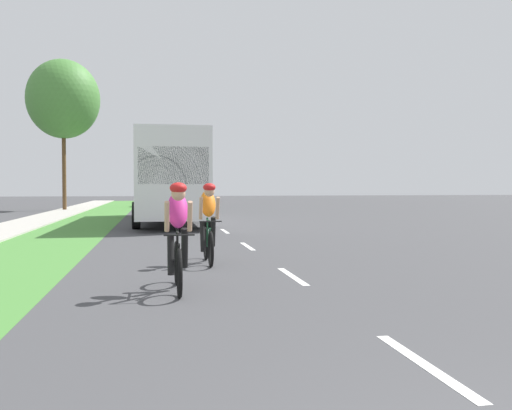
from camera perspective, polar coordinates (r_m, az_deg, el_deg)
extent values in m
plane|color=#424244|center=(21.52, -4.21, -2.07)|extent=(120.00, 120.00, 0.00)
cube|color=#478438|center=(21.59, -17.77, -2.14)|extent=(2.60, 70.00, 0.01)
cube|color=#B2ADA3|center=(22.01, -23.67, -2.13)|extent=(1.97, 70.00, 0.10)
cube|color=white|center=(5.13, 16.97, -15.43)|extent=(0.12, 1.80, 0.01)
cube|color=white|center=(9.42, 3.77, -7.34)|extent=(0.12, 1.80, 0.01)
cube|color=white|center=(13.95, -0.89, -4.28)|extent=(0.12, 1.80, 0.01)
cube|color=white|center=(18.55, -3.23, -2.71)|extent=(0.12, 1.80, 0.01)
cube|color=white|center=(23.18, -4.64, -1.77)|extent=(0.12, 1.80, 0.01)
cube|color=white|center=(27.81, -5.58, -1.14)|extent=(0.12, 1.80, 0.01)
cube|color=white|center=(32.46, -6.25, -0.69)|extent=(0.12, 1.80, 0.01)
cube|color=white|center=(37.11, -6.75, -0.35)|extent=(0.12, 1.80, 0.01)
cube|color=white|center=(41.77, -7.14, -0.09)|extent=(0.12, 1.80, 0.01)
cube|color=white|center=(46.43, -7.45, 0.12)|extent=(0.12, 1.80, 0.01)
cube|color=white|center=(51.09, -7.70, 0.29)|extent=(0.12, 1.80, 0.01)
torus|color=black|center=(8.68, -8.19, -5.91)|extent=(0.06, 0.68, 0.68)
torus|color=black|center=(7.65, -7.90, -6.99)|extent=(0.06, 0.68, 0.68)
cylinder|color=black|center=(8.04, -8.03, -5.25)|extent=(0.04, 0.59, 0.43)
cylinder|color=black|center=(8.30, -8.11, -4.32)|extent=(0.04, 0.04, 0.55)
cylinder|color=black|center=(8.05, -8.06, -2.88)|extent=(0.03, 0.55, 0.03)
cylinder|color=black|center=(7.60, -7.93, -3.09)|extent=(0.42, 0.02, 0.02)
ellipsoid|color=#CC2D8C|center=(8.10, -8.09, -0.51)|extent=(0.30, 0.54, 0.63)
sphere|color=tan|center=(7.81, -8.02, 1.16)|extent=(0.20, 0.20, 0.20)
ellipsoid|color=red|center=(7.81, -8.02, 1.75)|extent=(0.24, 0.28, 0.16)
cylinder|color=tan|center=(7.82, -9.18, -1.19)|extent=(0.07, 0.26, 0.45)
cylinder|color=tan|center=(7.83, -6.84, -1.17)|extent=(0.07, 0.26, 0.45)
cylinder|color=black|center=(8.23, -8.78, -5.08)|extent=(0.10, 0.30, 0.60)
cylinder|color=black|center=(8.18, -7.37, -4.42)|extent=(0.10, 0.25, 0.61)
torus|color=black|center=(11.45, -5.19, -3.97)|extent=(0.06, 0.68, 0.68)
torus|color=black|center=(10.42, -4.69, -4.57)|extent=(0.06, 0.68, 0.68)
cylinder|color=#194C2D|center=(10.82, -4.91, -3.37)|extent=(0.04, 0.59, 0.43)
cylinder|color=#194C2D|center=(11.09, -5.04, -2.72)|extent=(0.04, 0.04, 0.55)
cylinder|color=#194C2D|center=(10.84, -4.94, -1.60)|extent=(0.03, 0.55, 0.03)
cylinder|color=black|center=(10.39, -4.71, -1.70)|extent=(0.42, 0.02, 0.02)
ellipsoid|color=orange|center=(10.90, -4.98, 0.15)|extent=(0.30, 0.54, 0.63)
sphere|color=tan|center=(10.61, -4.84, 1.40)|extent=(0.20, 0.20, 0.20)
ellipsoid|color=red|center=(10.61, -4.84, 1.83)|extent=(0.24, 0.28, 0.16)
cylinder|color=tan|center=(10.61, -5.70, -0.34)|extent=(0.07, 0.26, 0.45)
cylinder|color=tan|center=(10.64, -3.98, -0.32)|extent=(0.07, 0.26, 0.45)
cylinder|color=black|center=(11.01, -5.52, -3.27)|extent=(0.10, 0.30, 0.60)
cylinder|color=black|center=(10.97, -4.46, -2.77)|extent=(0.10, 0.25, 0.61)
cube|color=silver|center=(23.66, -8.92, 2.96)|extent=(2.50, 11.60, 3.10)
cube|color=#1E2833|center=(23.67, -8.93, 3.93)|extent=(2.52, 10.67, 0.64)
cube|color=#1E2833|center=(17.90, -8.50, 4.07)|extent=(2.25, 0.06, 1.20)
cylinder|color=black|center=(19.92, -12.24, -1.05)|extent=(0.28, 0.96, 0.96)
cylinder|color=black|center=(19.99, -5.06, -1.01)|extent=(0.28, 0.96, 0.96)
cylinder|color=black|center=(26.87, -11.72, -0.27)|extent=(0.28, 0.96, 0.96)
cylinder|color=black|center=(26.92, -6.40, -0.23)|extent=(0.28, 0.96, 0.96)
cube|color=#194C2D|center=(41.76, -9.84, 0.88)|extent=(1.96, 5.10, 0.76)
cube|color=#194C2D|center=(40.99, -9.84, 1.70)|extent=(1.80, 1.78, 0.64)
cube|color=#1E2833|center=(40.28, -9.83, 1.66)|extent=(1.67, 0.08, 0.52)
cube|color=#194C2D|center=(42.78, -11.06, 1.30)|extent=(0.08, 2.81, 0.40)
cube|color=#194C2D|center=(42.79, -8.64, 1.31)|extent=(0.08, 2.81, 0.40)
cube|color=#194C2D|center=(44.27, -9.86, 1.33)|extent=(1.80, 0.08, 0.40)
cylinder|color=black|center=(40.25, -11.21, 0.34)|extent=(0.26, 0.76, 0.76)
cylinder|color=black|center=(40.26, -8.42, 0.36)|extent=(0.26, 0.76, 0.76)
cylinder|color=black|center=(43.30, -11.15, 0.46)|extent=(0.26, 0.76, 0.76)
cylinder|color=black|center=(43.32, -8.55, 0.48)|extent=(0.26, 0.76, 0.76)
cube|color=red|center=(51.73, -9.45, 1.20)|extent=(1.90, 4.70, 1.00)
cube|color=red|center=(51.92, -9.46, 1.99)|extent=(1.71, 2.91, 0.52)
cube|color=#1E2833|center=(50.66, -9.44, 1.86)|extent=(1.56, 0.08, 0.44)
cylinder|color=black|center=(50.32, -10.51, 0.66)|extent=(0.25, 0.72, 0.72)
cylinder|color=black|center=(50.35, -8.34, 0.67)|extent=(0.25, 0.72, 0.72)
cylinder|color=black|center=(53.14, -10.49, 0.73)|extent=(0.25, 0.72, 0.72)
cylinder|color=black|center=(53.16, -8.45, 0.74)|extent=(0.25, 0.72, 0.72)
cylinder|color=brown|center=(35.99, -19.18, 3.51)|extent=(0.24, 0.24, 5.08)
ellipsoid|color=#478438|center=(36.37, -19.26, 10.28)|extent=(4.38, 4.38, 4.82)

